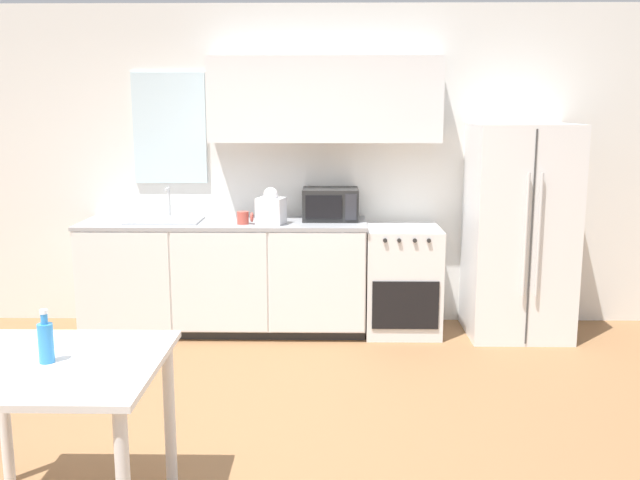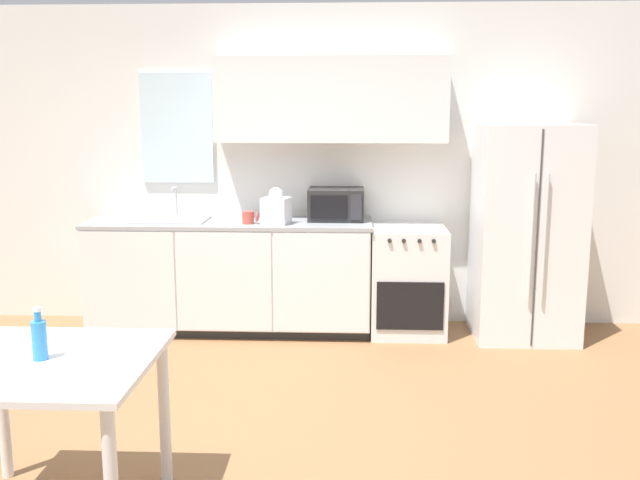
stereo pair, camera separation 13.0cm
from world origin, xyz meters
TOP-DOWN VIEW (x-y plane):
  - ground_plane at (0.00, 0.00)m, footprint 12.00×12.00m
  - wall_back at (0.06, 2.37)m, footprint 12.00×0.38m
  - kitchen_counter at (-0.42, 2.05)m, footprint 2.34×0.66m
  - oven_range at (1.05, 2.06)m, footprint 0.61×0.65m
  - refrigerator at (1.99, 2.01)m, footprint 0.80×0.76m
  - kitchen_sink at (-0.91, 2.06)m, footprint 0.60×0.43m
  - microwave at (0.46, 2.16)m, footprint 0.46×0.38m
  - coffee_mug at (-0.24, 1.92)m, footprint 0.13×0.09m
  - grocery_bag_0 at (-0.02, 1.92)m, footprint 0.25×0.23m
  - dining_table at (-0.75, -0.83)m, footprint 0.94×0.90m
  - drink_bottle at (-0.76, -0.83)m, footprint 0.07×0.07m

SIDE VIEW (x-z plane):
  - ground_plane at x=0.00m, z-range 0.00..0.00m
  - oven_range at x=1.05m, z-range 0.00..0.88m
  - kitchen_counter at x=-0.42m, z-range 0.00..0.94m
  - dining_table at x=-0.75m, z-range 0.27..1.05m
  - refrigerator at x=1.99m, z-range 0.00..1.73m
  - drink_bottle at x=-0.76m, z-range 0.75..0.99m
  - kitchen_sink at x=-0.91m, z-range 0.82..1.08m
  - coffee_mug at x=-0.24m, z-range 0.93..1.03m
  - grocery_bag_0 at x=-0.02m, z-range 0.91..1.21m
  - microwave at x=0.46m, z-range 0.93..1.19m
  - wall_back at x=0.06m, z-range 0.10..2.80m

